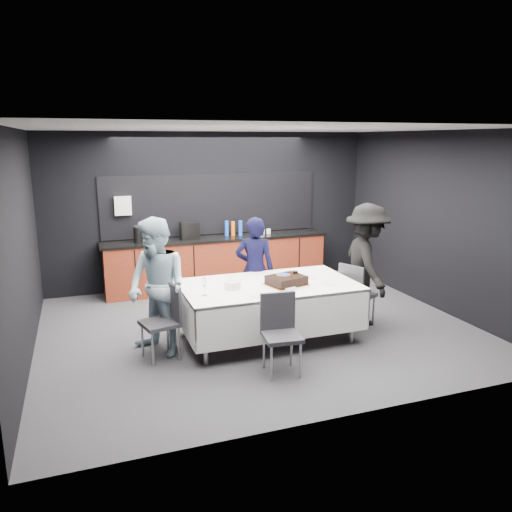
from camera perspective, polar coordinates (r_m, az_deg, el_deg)
The scene contains 18 objects.
ground at distance 7.28m, azimuth 0.27°, elevation -8.25°, with size 6.00×6.00×0.00m, color #3B3C40.
room_shell at distance 6.82m, azimuth 0.28°, elevation 6.45°, with size 6.04×5.04×2.82m.
kitchenette at distance 9.13m, azimuth -4.56°, elevation -0.27°, with size 4.10×0.64×2.05m.
party_table at distance 6.71m, azimuth 1.44°, elevation -4.32°, with size 2.32×1.32×0.78m.
cake_assembly at distance 6.61m, azimuth 3.49°, elevation -2.79°, with size 0.58×0.52×0.16m.
plate_stack at distance 6.45m, azimuth -2.70°, elevation -3.31°, with size 0.22×0.22×0.10m, color white.
loose_plate_near at distance 6.16m, azimuth 0.11°, elevation -4.53°, with size 0.18×0.18×0.01m, color white.
loose_plate_right_a at distance 7.00m, azimuth 6.04°, elevation -2.42°, with size 0.20×0.20×0.01m, color white.
loose_plate_right_b at distance 6.74m, azimuth 8.24°, elevation -3.11°, with size 0.22×0.22×0.01m, color white.
loose_plate_far at distance 7.13m, azimuth 1.41°, elevation -2.07°, with size 0.22×0.22×0.01m, color white.
fork_pile at distance 6.41m, azimuth 3.97°, elevation -3.77°, with size 0.15×0.10×0.02m, color white.
champagne_flute at distance 6.15m, azimuth -5.92°, elevation -3.11°, with size 0.06×0.06×0.22m.
chair_left at distance 6.30m, azimuth -10.31°, elevation -6.74°, with size 0.51×0.51×0.92m.
chair_right at distance 7.35m, azimuth 11.24°, elevation -3.86°, with size 0.56×0.56×0.92m.
chair_near at distance 5.84m, azimuth 2.77°, elevation -8.14°, with size 0.46×0.46×0.92m.
person_center at distance 7.36m, azimuth -0.15°, elevation -1.56°, with size 0.57×0.38×1.57m, color black.
person_left at distance 6.31m, azimuth -11.21°, elevation -3.55°, with size 0.85×0.66×1.74m, color #A0BBCA.
person_right at distance 7.42m, azimuth 12.50°, elevation -0.95°, with size 1.15×0.66×1.77m, color black.
Camera 1 is at (-2.31, -6.37, 2.65)m, focal length 35.00 mm.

